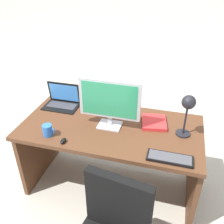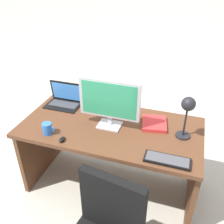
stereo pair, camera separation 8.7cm
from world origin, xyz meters
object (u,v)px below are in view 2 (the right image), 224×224
object	(u,v)px
desk	(112,142)
coffee_mug	(47,129)
book	(154,123)
mouse	(62,139)
monitor	(109,101)
keyboard	(167,160)
desk_lamp	(188,109)
laptop	(65,97)

from	to	relation	value
desk	coffee_mug	bearing A→B (deg)	-145.44
book	mouse	bearing A→B (deg)	-145.16
coffee_mug	monitor	bearing A→B (deg)	30.84
keyboard	coffee_mug	distance (m)	1.00
keyboard	desk_lamp	bearing A→B (deg)	75.69
laptop	coffee_mug	size ratio (longest dim) A/B	3.14
desk	desk_lamp	distance (m)	0.78
desk	monitor	bearing A→B (deg)	-101.34
keyboard	book	world-z (taller)	book
mouse	book	world-z (taller)	same
mouse	book	distance (m)	0.81
monitor	desk_lamp	distance (m)	0.62
desk	coffee_mug	size ratio (longest dim) A/B	14.53
monitor	desk_lamp	world-z (taller)	monitor
keyboard	coffee_mug	xyz separation A→B (m)	(-0.99, 0.03, 0.04)
desk_lamp	book	distance (m)	0.38
coffee_mug	book	bearing A→B (deg)	26.30
monitor	keyboard	bearing A→B (deg)	-28.95
book	desk	bearing A→B (deg)	-166.24
laptop	mouse	world-z (taller)	laptop
laptop	desk_lamp	size ratio (longest dim) A/B	0.90
keyboard	desk_lamp	world-z (taller)	desk_lamp
laptop	mouse	xyz separation A→B (m)	(0.26, -0.57, -0.05)
book	coffee_mug	bearing A→B (deg)	-153.70
laptop	keyboard	bearing A→B (deg)	-26.37
desk	keyboard	size ratio (longest dim) A/B	4.72
monitor	mouse	bearing A→B (deg)	-131.97
laptop	desk_lamp	xyz separation A→B (m)	(1.18, -0.22, 0.21)
desk	monitor	xyz separation A→B (m)	(-0.01, -0.05, 0.47)
desk_lamp	coffee_mug	xyz separation A→B (m)	(-1.08, -0.29, -0.22)
monitor	mouse	size ratio (longest dim) A/B	7.34
laptop	book	distance (m)	0.93
mouse	coffee_mug	world-z (taller)	coffee_mug
desk	laptop	xyz separation A→B (m)	(-0.56, 0.20, 0.28)
keyboard	coffee_mug	bearing A→B (deg)	178.31
keyboard	desk	bearing A→B (deg)	146.84
monitor	coffee_mug	bearing A→B (deg)	-149.16
laptop	mouse	distance (m)	0.63
desk_lamp	book	xyz separation A→B (m)	(-0.25, 0.12, -0.26)
coffee_mug	desk_lamp	bearing A→B (deg)	15.09
monitor	book	world-z (taller)	monitor
monitor	keyboard	world-z (taller)	monitor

